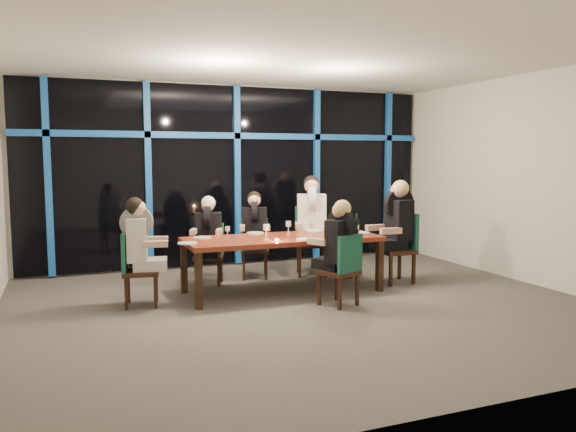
{
  "coord_description": "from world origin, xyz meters",
  "views": [
    {
      "loc": [
        -2.68,
        -6.11,
        1.81
      ],
      "look_at": [
        0.0,
        0.6,
        1.05
      ],
      "focal_mm": 35.0,
      "sensor_mm": 36.0,
      "label": 1
    }
  ],
  "objects_px": {
    "diner_end_right": "(396,216)",
    "wine_bottle": "(357,226)",
    "diner_far_right": "(312,211)",
    "dining_table": "(282,242)",
    "diner_far_mid": "(254,222)",
    "diner_end_left": "(140,236)",
    "chair_far_right": "(311,237)",
    "chair_end_left": "(134,265)",
    "chair_far_mid": "(254,244)",
    "diner_far_left": "(208,227)",
    "chair_end_right": "(401,244)",
    "chair_near_mid": "(343,266)",
    "water_pitcher": "(339,228)",
    "chair_far_left": "(209,250)",
    "diner_near_mid": "(339,237)"
  },
  "relations": [
    {
      "from": "chair_far_mid",
      "to": "diner_far_left",
      "type": "xyz_separation_m",
      "value": [
        -0.77,
        -0.25,
        0.33
      ]
    },
    {
      "from": "chair_far_left",
      "to": "chair_far_right",
      "type": "bearing_deg",
      "value": 23.94
    },
    {
      "from": "chair_end_right",
      "to": "chair_far_left",
      "type": "bearing_deg",
      "value": -109.46
    },
    {
      "from": "chair_far_left",
      "to": "dining_table",
      "type": "bearing_deg",
      "value": -26.71
    },
    {
      "from": "diner_far_mid",
      "to": "diner_near_mid",
      "type": "bearing_deg",
      "value": -59.26
    },
    {
      "from": "chair_end_right",
      "to": "diner_end_left",
      "type": "bearing_deg",
      "value": -89.98
    },
    {
      "from": "diner_far_left",
      "to": "water_pitcher",
      "type": "xyz_separation_m",
      "value": [
        1.58,
        -0.97,
        0.03
      ]
    },
    {
      "from": "diner_far_right",
      "to": "water_pitcher",
      "type": "bearing_deg",
      "value": -73.28
    },
    {
      "from": "chair_far_left",
      "to": "diner_end_right",
      "type": "height_order",
      "value": "diner_end_right"
    },
    {
      "from": "chair_end_right",
      "to": "water_pitcher",
      "type": "xyz_separation_m",
      "value": [
        -1.04,
        -0.07,
        0.29
      ]
    },
    {
      "from": "chair_far_mid",
      "to": "water_pitcher",
      "type": "distance_m",
      "value": 1.51
    },
    {
      "from": "chair_far_left",
      "to": "diner_far_mid",
      "type": "xyz_separation_m",
      "value": [
        0.72,
        0.11,
        0.37
      ]
    },
    {
      "from": "diner_far_right",
      "to": "diner_end_right",
      "type": "xyz_separation_m",
      "value": [
        0.9,
        -0.95,
        -0.03
      ]
    },
    {
      "from": "diner_far_mid",
      "to": "water_pitcher",
      "type": "distance_m",
      "value": 1.42
    },
    {
      "from": "diner_end_right",
      "to": "wine_bottle",
      "type": "distance_m",
      "value": 0.72
    },
    {
      "from": "diner_end_right",
      "to": "wine_bottle",
      "type": "xyz_separation_m",
      "value": [
        -0.7,
        -0.11,
        -0.1
      ]
    },
    {
      "from": "chair_far_mid",
      "to": "chair_end_right",
      "type": "height_order",
      "value": "chair_end_right"
    },
    {
      "from": "diner_far_right",
      "to": "diner_end_left",
      "type": "relative_size",
      "value": 1.15
    },
    {
      "from": "diner_far_mid",
      "to": "wine_bottle",
      "type": "bearing_deg",
      "value": -30.6
    },
    {
      "from": "dining_table",
      "to": "chair_far_mid",
      "type": "distance_m",
      "value": 1.08
    },
    {
      "from": "diner_end_left",
      "to": "wine_bottle",
      "type": "height_order",
      "value": "diner_end_left"
    },
    {
      "from": "diner_near_mid",
      "to": "wine_bottle",
      "type": "relative_size",
      "value": 2.87
    },
    {
      "from": "diner_far_left",
      "to": "water_pitcher",
      "type": "distance_m",
      "value": 1.85
    },
    {
      "from": "diner_far_mid",
      "to": "diner_end_right",
      "type": "distance_m",
      "value": 2.08
    },
    {
      "from": "dining_table",
      "to": "wine_bottle",
      "type": "distance_m",
      "value": 1.05
    },
    {
      "from": "chair_end_right",
      "to": "diner_end_left",
      "type": "xyz_separation_m",
      "value": [
        -3.66,
        0.06,
        0.3
      ]
    },
    {
      "from": "chair_end_left",
      "to": "water_pitcher",
      "type": "distance_m",
      "value": 2.72
    },
    {
      "from": "chair_end_left",
      "to": "chair_near_mid",
      "type": "relative_size",
      "value": 1.02
    },
    {
      "from": "water_pitcher",
      "to": "diner_far_left",
      "type": "bearing_deg",
      "value": 129.7
    },
    {
      "from": "chair_end_left",
      "to": "diner_far_mid",
      "type": "distance_m",
      "value": 2.15
    },
    {
      "from": "chair_far_left",
      "to": "diner_end_left",
      "type": "xyz_separation_m",
      "value": [
        -1.07,
        -0.9,
        0.39
      ]
    },
    {
      "from": "chair_far_right",
      "to": "diner_far_right",
      "type": "xyz_separation_m",
      "value": [
        -0.03,
        -0.08,
        0.41
      ]
    },
    {
      "from": "dining_table",
      "to": "diner_far_right",
      "type": "height_order",
      "value": "diner_far_right"
    },
    {
      "from": "chair_far_mid",
      "to": "diner_far_right",
      "type": "relative_size",
      "value": 0.87
    },
    {
      "from": "diner_end_left",
      "to": "wine_bottle",
      "type": "distance_m",
      "value": 2.87
    },
    {
      "from": "diner_end_left",
      "to": "diner_near_mid",
      "type": "bearing_deg",
      "value": -100.51
    },
    {
      "from": "chair_end_left",
      "to": "water_pitcher",
      "type": "relative_size",
      "value": 4.33
    },
    {
      "from": "chair_far_right",
      "to": "wine_bottle",
      "type": "height_order",
      "value": "wine_bottle"
    },
    {
      "from": "diner_far_mid",
      "to": "chair_near_mid",
      "type": "bearing_deg",
      "value": -58.92
    },
    {
      "from": "chair_end_right",
      "to": "diner_far_left",
      "type": "distance_m",
      "value": 2.78
    },
    {
      "from": "chair_far_right",
      "to": "diner_far_mid",
      "type": "distance_m",
      "value": 0.95
    },
    {
      "from": "chair_far_right",
      "to": "diner_end_right",
      "type": "bearing_deg",
      "value": -30.28
    },
    {
      "from": "wine_bottle",
      "to": "diner_end_right",
      "type": "bearing_deg",
      "value": 8.75
    },
    {
      "from": "chair_far_left",
      "to": "chair_far_mid",
      "type": "xyz_separation_m",
      "value": [
        0.74,
        0.19,
        0.01
      ]
    },
    {
      "from": "chair_end_right",
      "to": "wine_bottle",
      "type": "relative_size",
      "value": 3.36
    },
    {
      "from": "diner_far_mid",
      "to": "diner_far_right",
      "type": "relative_size",
      "value": 0.85
    },
    {
      "from": "chair_far_right",
      "to": "water_pitcher",
      "type": "relative_size",
      "value": 4.97
    },
    {
      "from": "diner_far_mid",
      "to": "diner_end_left",
      "type": "distance_m",
      "value": 2.06
    },
    {
      "from": "chair_far_left",
      "to": "diner_end_right",
      "type": "xyz_separation_m",
      "value": [
        2.5,
        -0.96,
        0.48
      ]
    },
    {
      "from": "diner_far_right",
      "to": "chair_near_mid",
      "type": "bearing_deg",
      "value": -82.69
    }
  ]
}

